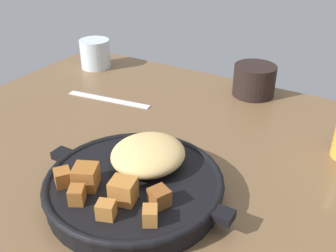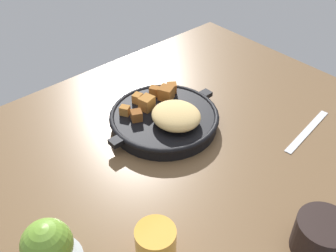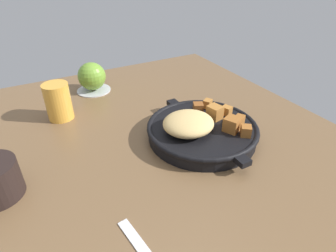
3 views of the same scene
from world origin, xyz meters
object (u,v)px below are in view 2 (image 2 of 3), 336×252
Objects in this scene: red_apple at (47,244)px; juice_glass_amber at (156,250)px; cast_iron_skillet at (165,117)px; coffee_mug_dark at (321,236)px; butter_knife at (307,131)px.

juice_glass_amber is (-12.01, 11.77, -0.05)cm from red_apple.
cast_iron_skillet is at bearing -158.81° from red_apple.
red_apple is at bearing -44.42° from juice_glass_amber.
cast_iron_skillet is 3.29× the size of coffee_mug_dark.
cast_iron_skillet is 32.27cm from butter_knife.
coffee_mug_dark is at bearing 28.04° from butter_knife.
butter_knife is at bearing -176.15° from juice_glass_amber.
juice_glass_amber is (24.45, 25.91, 2.19)cm from cast_iron_skillet.
red_apple is 0.43× the size of butter_knife.
coffee_mug_dark is (25.17, 18.14, 3.12)cm from butter_knife.
cast_iron_skillet is at bearing -52.65° from butter_knife.
coffee_mug_dark is at bearing 141.89° from red_apple.
cast_iron_skillet is at bearing -133.35° from juice_glass_amber.
cast_iron_skillet is 1.55× the size of butter_knife.
red_apple is 16.82cm from juice_glass_amber.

